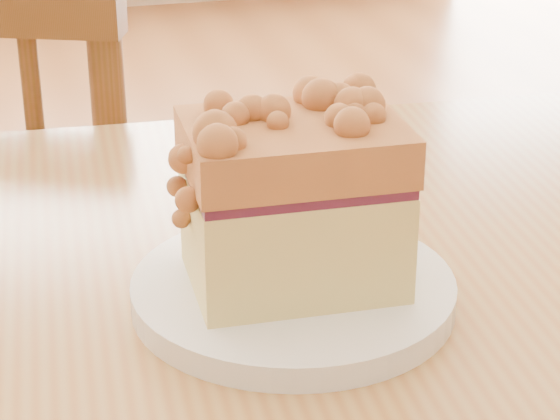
% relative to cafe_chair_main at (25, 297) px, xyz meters
% --- Properties ---
extents(cafe_chair_main, '(0.51, 0.51, 0.87)m').
position_rel_cafe_chair_main_xyz_m(cafe_chair_main, '(0.00, 0.00, 0.00)').
color(cafe_chair_main, brown).
rests_on(cafe_chair_main, ground).
extents(plate, '(0.19, 0.19, 0.02)m').
position_rel_cafe_chair_main_xyz_m(plate, '(0.15, -0.63, 0.32)').
color(plate, white).
rests_on(plate, cafe_table_main).
extents(cake_slice, '(0.13, 0.10, 0.12)m').
position_rel_cafe_chair_main_xyz_m(cake_slice, '(0.15, -0.63, 0.39)').
color(cake_slice, '#D2BF77').
rests_on(cake_slice, plate).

